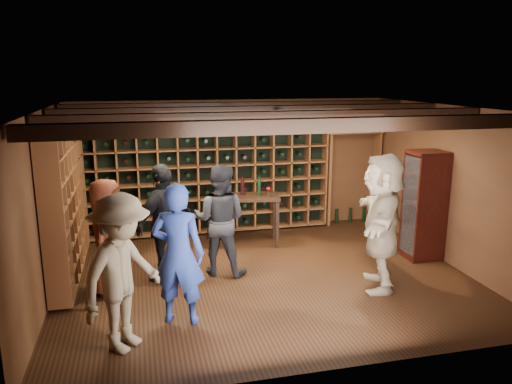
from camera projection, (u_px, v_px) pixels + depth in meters
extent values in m
plane|color=black|center=(265.00, 277.00, 7.49)|extent=(6.00, 6.00, 0.00)
plane|color=brown|center=(233.00, 166.00, 9.56)|extent=(6.00, 0.00, 6.00)
plane|color=brown|center=(330.00, 256.00, 4.83)|extent=(6.00, 0.00, 6.00)
plane|color=brown|center=(44.00, 209.00, 6.52)|extent=(0.00, 5.00, 5.00)
plane|color=brown|center=(449.00, 185.00, 7.87)|extent=(0.00, 5.00, 5.00)
plane|color=black|center=(266.00, 109.00, 6.91)|extent=(6.00, 6.00, 0.00)
cube|color=black|center=(303.00, 126.00, 5.41)|extent=(5.90, 0.18, 0.16)
cube|color=black|center=(275.00, 117.00, 6.45)|extent=(5.90, 0.18, 0.16)
cube|color=black|center=(256.00, 111.00, 7.49)|extent=(5.90, 0.18, 0.16)
cube|color=black|center=(241.00, 107.00, 8.53)|extent=(5.90, 0.18, 0.16)
cylinder|color=black|center=(179.00, 118.00, 6.66)|extent=(0.10, 0.10, 0.10)
cylinder|color=black|center=(279.00, 114.00, 7.38)|extent=(0.10, 0.10, 0.10)
cylinder|color=black|center=(368.00, 116.00, 6.96)|extent=(0.10, 0.10, 0.10)
cylinder|color=black|center=(235.00, 111.00, 8.02)|extent=(0.10, 0.10, 0.10)
cube|color=brown|center=(207.00, 174.00, 9.31)|extent=(4.65, 0.30, 2.20)
cube|color=black|center=(207.00, 174.00, 9.31)|extent=(4.56, 0.02, 2.16)
cube|color=brown|center=(66.00, 200.00, 7.36)|extent=(0.30, 2.65, 2.20)
cube|color=black|center=(66.00, 200.00, 7.36)|extent=(0.29, 0.02, 2.16)
cube|color=brown|center=(354.00, 132.00, 9.79)|extent=(1.15, 0.32, 0.04)
cube|color=brown|center=(376.00, 177.00, 10.13)|extent=(0.05, 0.28, 1.85)
cube|color=brown|center=(328.00, 179.00, 9.89)|extent=(0.05, 0.28, 1.85)
cube|color=tan|center=(335.00, 127.00, 9.68)|extent=(0.40, 0.30, 0.20)
cube|color=tan|center=(357.00, 126.00, 9.78)|extent=(0.40, 0.30, 0.20)
cube|color=tan|center=(373.00, 126.00, 9.86)|extent=(0.40, 0.30, 0.20)
cube|color=#370E0B|center=(420.00, 254.00, 8.28)|extent=(0.55, 0.50, 0.10)
cube|color=#370E0B|center=(424.00, 205.00, 8.08)|extent=(0.55, 0.50, 1.70)
cube|color=white|center=(410.00, 206.00, 8.02)|extent=(0.01, 0.46, 1.60)
cube|color=#370E0B|center=(424.00, 205.00, 8.08)|extent=(0.50, 0.44, 0.02)
sphere|color=#59260C|center=(424.00, 199.00, 8.05)|extent=(0.18, 0.18, 0.18)
imported|color=navy|center=(178.00, 254.00, 5.95)|extent=(0.74, 0.61, 1.75)
imported|color=black|center=(220.00, 220.00, 7.45)|extent=(1.01, 0.92, 1.69)
imported|color=maroon|center=(107.00, 237.00, 6.79)|extent=(0.68, 0.89, 1.61)
imported|color=black|center=(165.00, 223.00, 7.20)|extent=(1.06, 0.98, 1.74)
imported|color=gray|center=(122.00, 273.00, 5.36)|extent=(1.23, 1.30, 1.76)
imported|color=tan|center=(382.00, 222.00, 6.93)|extent=(1.22, 1.87, 1.93)
cube|color=black|center=(245.00, 197.00, 8.74)|extent=(1.26, 0.77, 0.05)
cube|color=black|center=(215.00, 226.00, 8.57)|extent=(0.07, 0.07, 0.84)
cube|color=black|center=(277.00, 224.00, 8.65)|extent=(0.07, 0.07, 0.84)
cube|color=black|center=(215.00, 218.00, 9.05)|extent=(0.07, 0.07, 0.84)
cube|color=black|center=(274.00, 217.00, 9.12)|extent=(0.07, 0.07, 0.84)
cylinder|color=black|center=(229.00, 188.00, 8.73)|extent=(0.07, 0.07, 0.28)
cylinder|color=black|center=(242.00, 187.00, 8.75)|extent=(0.07, 0.07, 0.28)
cylinder|color=black|center=(259.00, 187.00, 8.77)|extent=(0.07, 0.07, 0.28)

